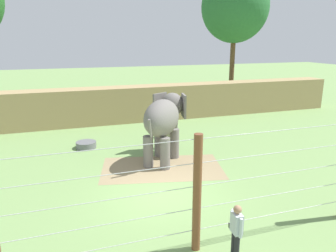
% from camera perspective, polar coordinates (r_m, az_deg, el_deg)
% --- Properties ---
extents(ground_plane, '(120.00, 120.00, 0.00)m').
position_cam_1_polar(ground_plane, '(12.63, -0.88, -12.05)').
color(ground_plane, '#759956').
extents(dirt_patch, '(6.11, 4.32, 0.01)m').
position_cam_1_polar(dirt_patch, '(14.97, -1.07, -7.52)').
color(dirt_patch, '#937F5B').
rests_on(dirt_patch, ground).
extents(embankment_wall, '(36.00, 1.80, 2.53)m').
position_cam_1_polar(embankment_wall, '(23.22, -9.82, 3.74)').
color(embankment_wall, tan).
rests_on(embankment_wall, ground).
extents(elephant, '(3.24, 3.75, 3.14)m').
position_cam_1_polar(elephant, '(15.36, -0.75, 1.24)').
color(elephant, slate).
rests_on(elephant, ground).
extents(enrichment_ball, '(0.97, 0.97, 0.97)m').
position_cam_1_polar(enrichment_ball, '(19.39, -0.07, -0.66)').
color(enrichment_ball, gray).
rests_on(enrichment_ball, ground).
extents(cable_fence, '(11.31, 0.24, 3.43)m').
position_cam_1_polar(cable_fence, '(8.93, 5.79, -11.92)').
color(cable_fence, brown).
rests_on(cable_fence, ground).
extents(zookeeper, '(0.25, 0.59, 1.67)m').
position_cam_1_polar(zookeeper, '(8.98, 12.11, -17.92)').
color(zookeeper, '#232328').
rests_on(zookeeper, ground).
extents(water_tub, '(1.10, 1.10, 0.35)m').
position_cam_1_polar(water_tub, '(18.18, -14.44, -3.25)').
color(water_tub, slate).
rests_on(water_tub, ground).
extents(tree_far_left, '(5.89, 5.89, 11.67)m').
position_cam_1_polar(tree_far_left, '(30.36, 11.91, 20.10)').
color(tree_far_left, brown).
rests_on(tree_far_left, ground).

